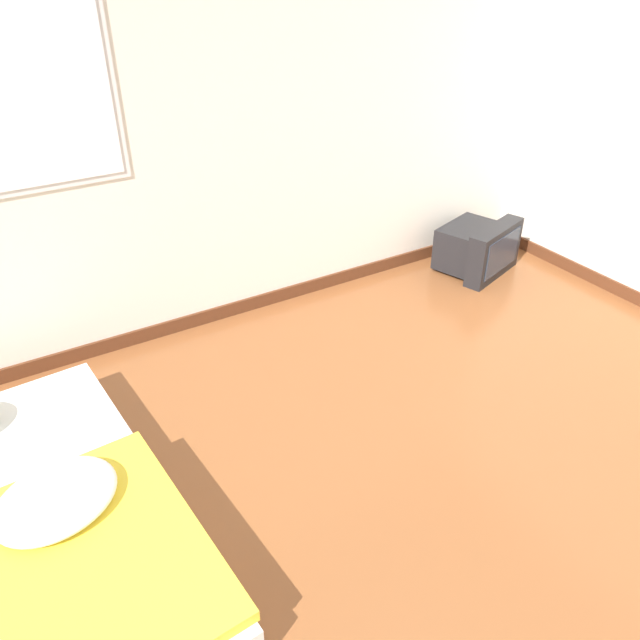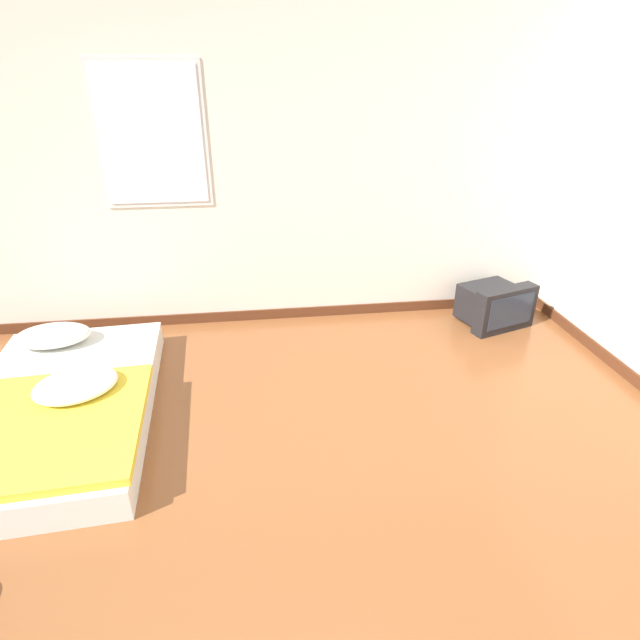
# 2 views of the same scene
# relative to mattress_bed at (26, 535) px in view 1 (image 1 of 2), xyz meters

# --- Properties ---
(wall_back) EXTENTS (8.24, 0.08, 2.60)m
(wall_back) POSITION_rel_mattress_bed_xyz_m (0.95, 1.33, 1.17)
(wall_back) COLOR silver
(wall_back) RESTS_ON ground_plane
(mattress_bed) EXTENTS (1.21, 1.92, 0.33)m
(mattress_bed) POSITION_rel_mattress_bed_xyz_m (0.00, 0.00, 0.00)
(mattress_bed) COLOR silver
(mattress_bed) RESTS_ON ground_plane
(crt_tv) EXTENTS (0.62, 0.57, 0.38)m
(crt_tv) POSITION_rel_mattress_bed_xyz_m (3.29, 0.94, 0.06)
(crt_tv) COLOR black
(crt_tv) RESTS_ON ground_plane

